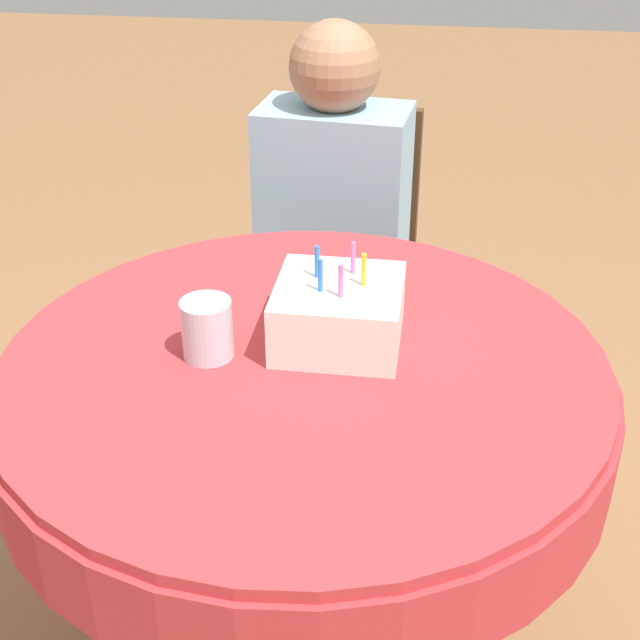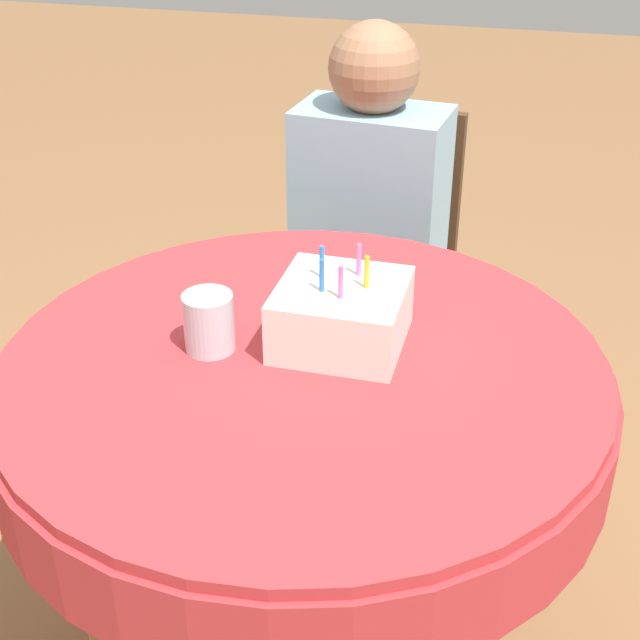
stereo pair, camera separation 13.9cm
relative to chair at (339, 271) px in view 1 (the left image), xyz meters
name	(u,v)px [view 1 (the left image)]	position (x,y,z in m)	size (l,w,h in m)	color
dining_table	(304,405)	(0.04, -0.82, 0.17)	(0.99, 0.99, 0.74)	#BC3338
chair	(339,271)	(0.00, 0.00, 0.00)	(0.43, 0.43, 0.87)	#4C331E
person	(331,215)	(-0.01, -0.09, 0.19)	(0.36, 0.32, 1.10)	#9E7051
birthday_cake	(339,313)	(0.09, -0.76, 0.31)	(0.20, 0.20, 0.16)	white
drinking_glass	(207,329)	(-0.11, -0.83, 0.31)	(0.08, 0.08, 0.10)	silver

